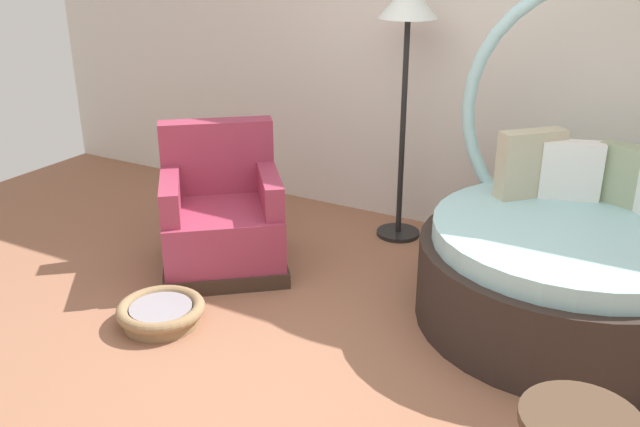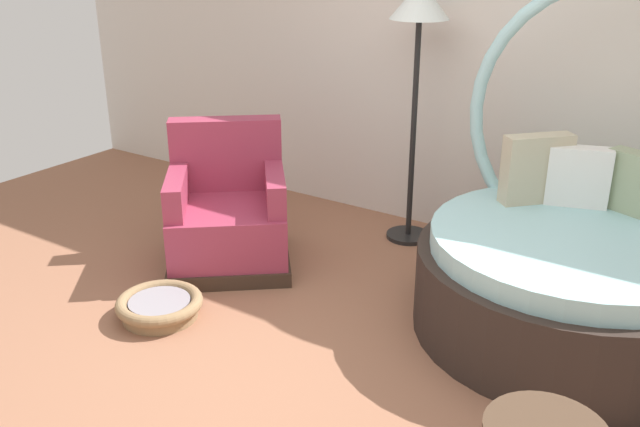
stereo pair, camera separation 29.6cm
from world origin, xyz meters
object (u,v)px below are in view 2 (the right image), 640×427
at_px(red_armchair, 228,216).
at_px(floor_lamp, 419,26).
at_px(round_daybed, 576,262).
at_px(pet_basket, 160,306).

xyz_separation_m(red_armchair, floor_lamp, (0.85, 1.03, 1.20)).
height_order(round_daybed, pet_basket, round_daybed).
xyz_separation_m(round_daybed, red_armchair, (-2.18, -0.43, -0.07)).
relative_size(round_daybed, red_armchair, 1.73).
bearing_deg(floor_lamp, red_armchair, -129.41).
distance_m(round_daybed, pet_basket, 2.40).
height_order(red_armchair, floor_lamp, floor_lamp).
bearing_deg(red_armchair, pet_basket, -79.09).
distance_m(round_daybed, floor_lamp, 1.85).
relative_size(pet_basket, floor_lamp, 0.28).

